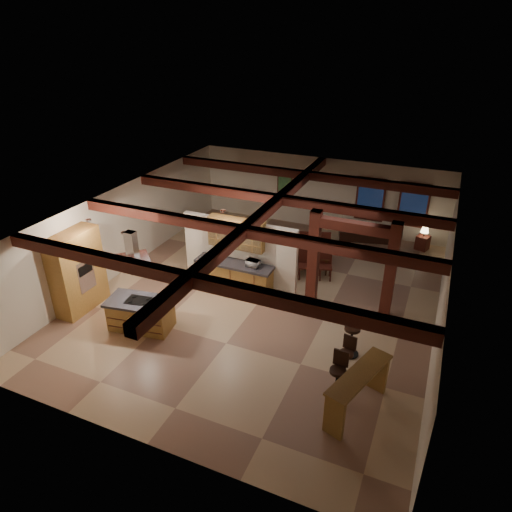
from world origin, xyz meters
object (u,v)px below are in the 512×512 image
at_px(dining_table, 304,260).
at_px(sofa, 365,232).
at_px(kitchen_island, 141,314).
at_px(bar_counter, 358,386).

distance_m(dining_table, sofa, 3.50).
distance_m(kitchen_island, sofa, 9.40).
xyz_separation_m(kitchen_island, dining_table, (3.04, 5.06, -0.14)).
height_order(dining_table, bar_counter, bar_counter).
relative_size(dining_table, bar_counter, 0.86).
height_order(sofa, bar_counter, bar_counter).
bearing_deg(kitchen_island, bar_counter, -6.47).
bearing_deg(sofa, dining_table, 50.36).
bearing_deg(bar_counter, sofa, 100.16).
xyz_separation_m(sofa, bar_counter, (1.60, -8.94, 0.41)).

